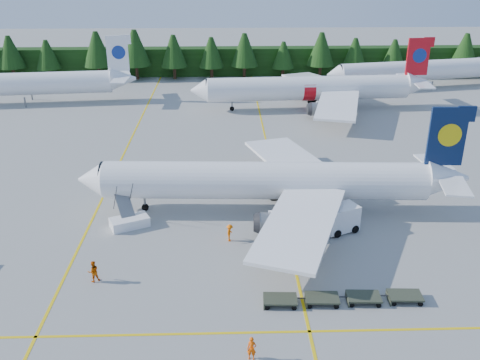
{
  "coord_description": "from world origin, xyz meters",
  "views": [
    {
      "loc": [
        -0.07,
        -37.52,
        25.9
      ],
      "look_at": [
        1.49,
        14.22,
        3.5
      ],
      "focal_mm": 40.0,
      "sensor_mm": 36.0,
      "label": 1
    }
  ],
  "objects_px": {
    "airliner_red": "(304,89)",
    "service_truck": "(331,221)",
    "airstairs": "(129,219)",
    "airliner_navy": "(258,181)"
  },
  "relations": [
    {
      "from": "airliner_red",
      "to": "service_truck",
      "type": "height_order",
      "value": "airliner_red"
    },
    {
      "from": "airliner_red",
      "to": "airstairs",
      "type": "height_order",
      "value": "airliner_red"
    },
    {
      "from": "airliner_navy",
      "to": "airstairs",
      "type": "distance_m",
      "value": 13.93
    },
    {
      "from": "airliner_navy",
      "to": "airstairs",
      "type": "bearing_deg",
      "value": -165.34
    },
    {
      "from": "service_truck",
      "to": "airliner_navy",
      "type": "bearing_deg",
      "value": 119.66
    },
    {
      "from": "airliner_red",
      "to": "airstairs",
      "type": "distance_m",
      "value": 48.86
    },
    {
      "from": "service_truck",
      "to": "airstairs",
      "type": "bearing_deg",
      "value": 149.68
    },
    {
      "from": "service_truck",
      "to": "airliner_red",
      "type": "bearing_deg",
      "value": 61.44
    },
    {
      "from": "airliner_navy",
      "to": "airliner_red",
      "type": "height_order",
      "value": "airliner_red"
    },
    {
      "from": "airliner_red",
      "to": "service_truck",
      "type": "xyz_separation_m",
      "value": [
        -3.5,
        -44.79,
        -2.28
      ]
    }
  ]
}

